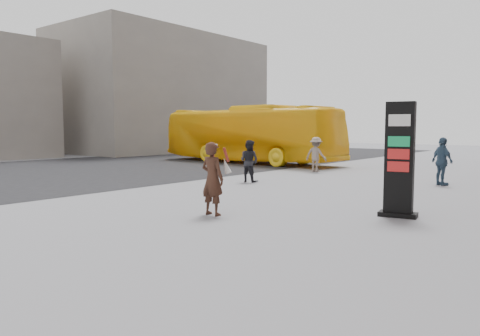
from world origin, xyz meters
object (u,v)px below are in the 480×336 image
Objects in this scene: info_pylon at (399,160)px; pedestrian_a at (249,161)px; woman at (213,178)px; bus at (249,135)px; pedestrian_b at (316,155)px; pedestrian_c at (442,161)px.

pedestrian_a is at bearing 144.76° from info_pylon.
info_pylon is 1.67× the size of pedestrian_a.
woman is 16.72m from bus.
woman is 1.09× the size of pedestrian_a.
pedestrian_a is at bearing 89.73° from pedestrian_b.
pedestrian_c is at bearing -152.12° from pedestrian_a.
bus is at bearing -54.78° from woman.
pedestrian_b reaches higher than pedestrian_a.
pedestrian_a is (6.05, -7.82, -0.85)m from bus.
bus is 12.87m from pedestrian_c.
woman reaches higher than pedestrian_b.
bus is (-13.03, 11.15, 0.32)m from info_pylon.
pedestrian_a is (-6.98, 3.34, -0.54)m from info_pylon.
pedestrian_c is (6.08, -1.62, 0.05)m from pedestrian_b.
pedestrian_c is at bearing -104.90° from woman.
bus is at bearing 129.75° from info_pylon.
woman is 6.85m from pedestrian_a.
info_pylon is at bearing 129.04° from pedestrian_b.
pedestrian_b is (-0.02, 5.15, 0.01)m from pedestrian_a.
pedestrian_b is (-3.48, 11.06, -0.08)m from woman.
info_pylon is 17.16m from bus.
bus reaches higher than pedestrian_a.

